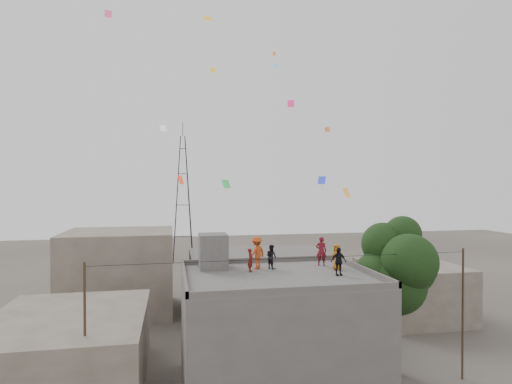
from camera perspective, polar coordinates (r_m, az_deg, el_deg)
main_building at (r=24.21m, az=2.85°, el=-18.10°), size 10.00×8.00×6.10m
parapet at (r=23.37m, az=2.85°, el=-10.66°), size 10.00×8.00×0.30m
stair_head_box at (r=25.21m, az=-5.74°, el=-7.84°), size 1.60×1.80×2.00m
neighbor_west at (r=26.38m, az=-23.72°, el=-18.97°), size 8.00×10.00×4.00m
neighbor_north at (r=37.94m, az=0.61°, el=-11.94°), size 12.00×9.00×5.00m
neighbor_northwest at (r=39.18m, az=-17.75°, el=-10.08°), size 9.00×8.00×7.00m
neighbor_east at (r=38.68m, az=20.03°, el=-12.20°), size 7.00×8.00×4.40m
tree at (r=26.65m, az=18.31°, el=-9.58°), size 4.90×4.60×9.10m
utility_line at (r=22.94m, az=4.91°, el=-17.14°), size 20.12×0.62×7.40m
transmission_tower at (r=62.26m, az=-9.73°, el=-0.83°), size 2.97×2.97×20.01m
person_red_adult at (r=26.22m, az=8.69°, el=-7.80°), size 0.74×0.62×1.74m
person_orange_child at (r=25.09m, az=10.75°, el=-8.51°), size 0.83×0.85×1.47m
person_dark_child at (r=25.04m, az=2.07°, el=-8.61°), size 0.78×0.84×1.39m
person_dark_adult at (r=23.56m, az=10.94°, el=-9.08°), size 0.91×0.44×1.51m
person_orange_adult at (r=24.92m, az=0.11°, el=-8.09°), size 1.38×1.29×1.87m
person_red_child at (r=24.15m, az=-0.74°, el=-9.07°), size 0.46×0.55×1.30m
kites at (r=29.62m, az=-0.88°, el=9.47°), size 15.97×18.24×12.94m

